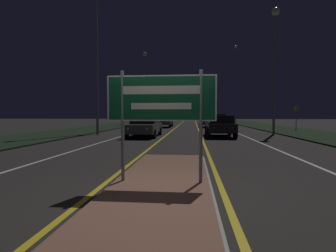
# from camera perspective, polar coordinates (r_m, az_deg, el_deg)

# --- Properties ---
(ground_plane) EXTENTS (160.00, 160.00, 0.00)m
(ground_plane) POSITION_cam_1_polar(r_m,az_deg,el_deg) (4.99, -2.37, -14.86)
(ground_plane) COLOR #282623
(median_island) EXTENTS (2.08, 7.26, 0.10)m
(median_island) POSITION_cam_1_polar(r_m,az_deg,el_deg) (5.58, -1.48, -12.54)
(median_island) COLOR #999993
(median_island) RESTS_ON ground_plane
(verge_left) EXTENTS (5.00, 100.00, 0.08)m
(verge_left) POSITION_cam_1_polar(r_m,az_deg,el_deg) (26.76, -16.91, -0.68)
(verge_left) COLOR black
(verge_left) RESTS_ON ground_plane
(verge_right) EXTENTS (5.00, 100.00, 0.08)m
(verge_right) POSITION_cam_1_polar(r_m,az_deg,el_deg) (26.30, 25.05, -0.86)
(verge_right) COLOR black
(verge_right) RESTS_ON ground_plane
(centre_line_yellow_left) EXTENTS (0.12, 70.00, 0.01)m
(centre_line_yellow_left) POSITION_cam_1_polar(r_m,az_deg,el_deg) (29.82, 1.76, -0.32)
(centre_line_yellow_left) COLOR gold
(centre_line_yellow_left) RESTS_ON ground_plane
(centre_line_yellow_right) EXTENTS (0.12, 70.00, 0.01)m
(centre_line_yellow_right) POSITION_cam_1_polar(r_m,az_deg,el_deg) (29.76, 6.50, -0.34)
(centre_line_yellow_right) COLOR gold
(centre_line_yellow_right) RESTS_ON ground_plane
(lane_line_white_left) EXTENTS (0.12, 70.00, 0.01)m
(lane_line_white_left) POSITION_cam_1_polar(r_m,az_deg,el_deg) (30.15, -3.88, -0.29)
(lane_line_white_left) COLOR silver
(lane_line_white_left) RESTS_ON ground_plane
(lane_line_white_right) EXTENTS (0.12, 70.00, 0.01)m
(lane_line_white_right) POSITION_cam_1_polar(r_m,az_deg,el_deg) (29.97, 12.18, -0.36)
(lane_line_white_right) COLOR silver
(lane_line_white_right) RESTS_ON ground_plane
(edge_line_white_left) EXTENTS (0.10, 70.00, 0.01)m
(edge_line_white_left) POSITION_cam_1_polar(r_m,az_deg,el_deg) (30.77, -9.40, -0.26)
(edge_line_white_left) COLOR silver
(edge_line_white_left) RESTS_ON ground_plane
(edge_line_white_right) EXTENTS (0.10, 70.00, 0.01)m
(edge_line_white_right) POSITION_cam_1_polar(r_m,az_deg,el_deg) (30.47, 17.79, -0.38)
(edge_line_white_right) COLOR silver
(edge_line_white_right) RESTS_ON ground_plane
(highway_sign) EXTENTS (2.25, 0.07, 2.30)m
(highway_sign) POSITION_cam_1_polar(r_m,az_deg,el_deg) (5.39, -1.51, 5.06)
(highway_sign) COLOR gray
(highway_sign) RESTS_ON median_island
(streetlight_left_near) EXTENTS (0.47, 0.47, 10.64)m
(streetlight_left_near) POSITION_cam_1_polar(r_m,az_deg,el_deg) (20.65, -15.28, 16.20)
(streetlight_left_near) COLOR gray
(streetlight_left_near) RESTS_ON ground_plane
(streetlight_left_far) EXTENTS (0.59, 0.59, 10.85)m
(streetlight_left_far) POSITION_cam_1_polar(r_m,az_deg,el_deg) (40.27, -5.11, 10.68)
(streetlight_left_far) COLOR gray
(streetlight_left_far) RESTS_ON ground_plane
(streetlight_right_near) EXTENTS (0.58, 0.58, 9.27)m
(streetlight_right_near) POSITION_cam_1_polar(r_m,az_deg,el_deg) (21.48, 22.27, 15.22)
(streetlight_right_near) COLOR gray
(streetlight_right_near) RESTS_ON ground_plane
(streetlight_right_far) EXTENTS (0.45, 0.45, 11.26)m
(streetlight_right_far) POSITION_cam_1_polar(r_m,az_deg,el_deg) (38.92, 14.49, 10.04)
(streetlight_right_far) COLOR gray
(streetlight_right_far) RESTS_ON ground_plane
(car_receding_0) EXTENTS (1.86, 4.19, 1.41)m
(car_receding_0) POSITION_cam_1_polar(r_m,az_deg,el_deg) (17.82, 11.23, 0.12)
(car_receding_0) COLOR black
(car_receding_0) RESTS_ON ground_plane
(car_receding_1) EXTENTS (1.84, 4.48, 1.41)m
(car_receding_1) POSITION_cam_1_polar(r_m,az_deg,el_deg) (31.02, 8.54, 1.14)
(car_receding_1) COLOR #4C514C
(car_receding_1) RESTS_ON ground_plane
(car_receding_2) EXTENTS (1.88, 4.50, 1.41)m
(car_receding_2) POSITION_cam_1_polar(r_m,az_deg,el_deg) (39.53, 8.16, 1.44)
(car_receding_2) COLOR navy
(car_receding_2) RESTS_ON ground_plane
(car_receding_3) EXTENTS (1.94, 4.08, 1.53)m
(car_receding_3) POSITION_cam_1_polar(r_m,az_deg,el_deg) (47.79, 11.27, 1.66)
(car_receding_3) COLOR maroon
(car_receding_3) RESTS_ON ground_plane
(car_approaching_0) EXTENTS (1.97, 4.61, 1.28)m
(car_approaching_0) POSITION_cam_1_polar(r_m,az_deg,el_deg) (17.74, -5.13, -0.06)
(car_approaching_0) COLOR #4C514C
(car_approaching_0) RESTS_ON ground_plane
(car_approaching_1) EXTENTS (1.89, 4.61, 1.56)m
(car_approaching_1) POSITION_cam_1_polar(r_m,az_deg,el_deg) (30.43, -0.90, 1.29)
(car_approaching_1) COLOR #4C514C
(car_approaching_1) RESTS_ON ground_plane
(car_approaching_2) EXTENTS (1.92, 4.65, 1.46)m
(car_approaching_2) POSITION_cam_1_polar(r_m,az_deg,el_deg) (44.43, -3.12, 1.61)
(car_approaching_2) COLOR navy
(car_approaching_2) RESTS_ON ground_plane
(warning_sign) EXTENTS (0.60, 0.06, 2.25)m
(warning_sign) POSITION_cam_1_polar(r_m,az_deg,el_deg) (26.90, 26.15, 2.17)
(warning_sign) COLOR gray
(warning_sign) RESTS_ON verge_right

